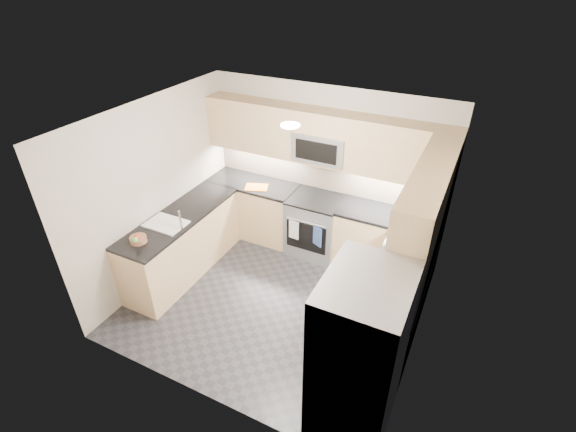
{
  "coord_description": "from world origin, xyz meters",
  "views": [
    {
      "loc": [
        1.98,
        -3.66,
        3.95
      ],
      "look_at": [
        0.0,
        0.35,
        1.15
      ],
      "focal_mm": 26.0,
      "sensor_mm": 36.0,
      "label": 1
    }
  ],
  "objects_px": {
    "microwave": "(321,146)",
    "refrigerator": "(359,358)",
    "gas_range": "(315,226)",
    "utensil_bowl": "(423,220)",
    "cutting_board": "(257,187)",
    "fruit_basket": "(138,239)"
  },
  "relations": [
    {
      "from": "gas_range",
      "to": "microwave",
      "type": "xyz_separation_m",
      "value": [
        0.0,
        0.12,
        1.24
      ]
    },
    {
      "from": "microwave",
      "to": "refrigerator",
      "type": "xyz_separation_m",
      "value": [
        1.45,
        -2.55,
        -0.8
      ]
    },
    {
      "from": "refrigerator",
      "to": "fruit_basket",
      "type": "xyz_separation_m",
      "value": [
        -2.99,
        0.44,
        0.08
      ]
    },
    {
      "from": "utensil_bowl",
      "to": "cutting_board",
      "type": "bearing_deg",
      "value": -178.89
    },
    {
      "from": "gas_range",
      "to": "utensil_bowl",
      "type": "distance_m",
      "value": 1.64
    },
    {
      "from": "gas_range",
      "to": "utensil_bowl",
      "type": "xyz_separation_m",
      "value": [
        1.53,
        -0.05,
        0.57
      ]
    },
    {
      "from": "cutting_board",
      "to": "fruit_basket",
      "type": "relative_size",
      "value": 1.66
    },
    {
      "from": "refrigerator",
      "to": "fruit_basket",
      "type": "relative_size",
      "value": 8.76
    },
    {
      "from": "utensil_bowl",
      "to": "cutting_board",
      "type": "distance_m",
      "value": 2.48
    },
    {
      "from": "gas_range",
      "to": "fruit_basket",
      "type": "xyz_separation_m",
      "value": [
        -1.54,
        -1.99,
        0.52
      ]
    },
    {
      "from": "microwave",
      "to": "refrigerator",
      "type": "bearing_deg",
      "value": -60.38
    },
    {
      "from": "gas_range",
      "to": "cutting_board",
      "type": "relative_size",
      "value": 2.66
    },
    {
      "from": "gas_range",
      "to": "refrigerator",
      "type": "distance_m",
      "value": 2.86
    },
    {
      "from": "gas_range",
      "to": "utensil_bowl",
      "type": "relative_size",
      "value": 3.0
    },
    {
      "from": "microwave",
      "to": "utensil_bowl",
      "type": "height_order",
      "value": "microwave"
    },
    {
      "from": "utensil_bowl",
      "to": "cutting_board",
      "type": "height_order",
      "value": "utensil_bowl"
    },
    {
      "from": "fruit_basket",
      "to": "gas_range",
      "type": "bearing_deg",
      "value": 52.25
    },
    {
      "from": "gas_range",
      "to": "microwave",
      "type": "distance_m",
      "value": 1.25
    },
    {
      "from": "gas_range",
      "to": "fruit_basket",
      "type": "distance_m",
      "value": 2.57
    },
    {
      "from": "refrigerator",
      "to": "gas_range",
      "type": "bearing_deg",
      "value": 120.88
    },
    {
      "from": "microwave",
      "to": "utensil_bowl",
      "type": "distance_m",
      "value": 1.68
    },
    {
      "from": "cutting_board",
      "to": "gas_range",
      "type": "bearing_deg",
      "value": 6.23
    }
  ]
}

